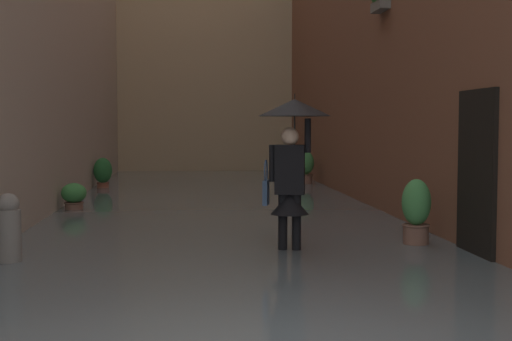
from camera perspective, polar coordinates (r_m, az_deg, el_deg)
ground_plane at (r=14.91m, az=-3.22°, el=-3.07°), size 60.00×60.00×0.00m
flood_water at (r=14.91m, az=-3.23°, el=-2.83°), size 6.94×26.49×0.13m
building_facade_far at (r=26.26m, az=-4.17°, el=12.48°), size 9.74×1.80×11.55m
person_wading at (r=9.14m, az=2.91°, el=1.93°), size 0.94×0.94×2.16m
potted_plant_far_right at (r=14.08m, az=-14.48°, el=-2.11°), size 0.49×0.49×0.64m
potted_plant_far_left at (r=9.91m, az=12.80°, el=-3.46°), size 0.40×0.40×1.02m
potted_plant_near_left at (r=19.60m, az=3.98°, el=0.18°), size 0.50×0.50×1.05m
potted_plant_near_right at (r=18.74m, az=-12.25°, el=-0.19°), size 0.48×0.48×0.91m
mooring_bollard at (r=8.92m, az=-19.33°, el=-4.77°), size 0.29×0.29×0.95m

